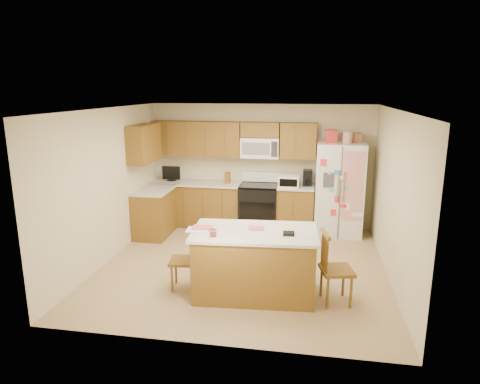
% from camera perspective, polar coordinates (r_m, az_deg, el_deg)
% --- Properties ---
extents(ground, '(4.50, 4.50, 0.00)m').
position_cam_1_polar(ground, '(7.06, 0.46, -9.73)').
color(ground, '#92775A').
rests_on(ground, ground).
extents(room_shell, '(4.60, 4.60, 2.52)m').
position_cam_1_polar(room_shell, '(6.62, 0.48, 1.78)').
color(room_shell, beige).
rests_on(room_shell, ground).
extents(cabinetry, '(3.36, 1.56, 2.15)m').
position_cam_1_polar(cabinetry, '(8.64, -4.04, 1.02)').
color(cabinetry, brown).
rests_on(cabinetry, ground).
extents(stove, '(0.76, 0.65, 1.13)m').
position_cam_1_polar(stove, '(8.71, 2.53, -1.84)').
color(stove, black).
rests_on(stove, ground).
extents(refrigerator, '(0.90, 0.79, 2.04)m').
position_cam_1_polar(refrigerator, '(8.50, 13.07, 0.51)').
color(refrigerator, white).
rests_on(refrigerator, ground).
extents(island, '(1.80, 1.10, 1.02)m').
position_cam_1_polar(island, '(5.98, 1.93, -9.36)').
color(island, brown).
rests_on(island, ground).
extents(windsor_chair_left, '(0.42, 0.43, 0.90)m').
position_cam_1_polar(windsor_chair_left, '(6.21, -7.39, -9.00)').
color(windsor_chair_left, brown).
rests_on(windsor_chair_left, ground).
extents(windsor_chair_back, '(0.47, 0.45, 0.89)m').
position_cam_1_polar(windsor_chair_back, '(6.63, 2.06, -7.40)').
color(windsor_chair_back, brown).
rests_on(windsor_chair_back, ground).
extents(windsor_chair_right, '(0.49, 0.51, 1.00)m').
position_cam_1_polar(windsor_chair_right, '(5.88, 12.52, -10.06)').
color(windsor_chair_right, brown).
rests_on(windsor_chair_right, ground).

